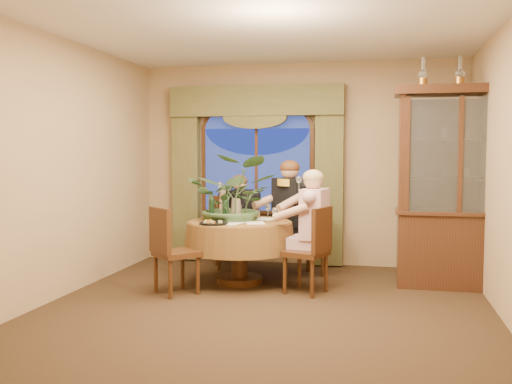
% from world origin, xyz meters
% --- Properties ---
extents(floor, '(5.00, 5.00, 0.00)m').
position_xyz_m(floor, '(0.00, 0.00, 0.00)').
color(floor, black).
rests_on(floor, ground).
extents(wall_back, '(4.50, 0.00, 4.50)m').
position_xyz_m(wall_back, '(0.00, 2.50, 1.40)').
color(wall_back, tan).
rests_on(wall_back, ground).
extents(wall_right, '(0.00, 5.00, 5.00)m').
position_xyz_m(wall_right, '(2.25, 0.00, 1.40)').
color(wall_right, tan).
rests_on(wall_right, ground).
extents(ceiling, '(5.00, 5.00, 0.00)m').
position_xyz_m(ceiling, '(0.00, 0.00, 2.80)').
color(ceiling, white).
rests_on(ceiling, wall_back).
extents(window, '(1.62, 0.10, 1.32)m').
position_xyz_m(window, '(-0.60, 2.43, 1.30)').
color(window, navy).
rests_on(window, wall_back).
extents(arched_transom, '(1.60, 0.06, 0.44)m').
position_xyz_m(arched_transom, '(-0.60, 2.43, 2.08)').
color(arched_transom, navy).
rests_on(arched_transom, wall_back).
extents(drapery_left, '(0.38, 0.14, 2.32)m').
position_xyz_m(drapery_left, '(-1.63, 2.38, 1.18)').
color(drapery_left, '#4E4D27').
rests_on(drapery_left, floor).
extents(drapery_right, '(0.38, 0.14, 2.32)m').
position_xyz_m(drapery_right, '(0.43, 2.38, 1.18)').
color(drapery_right, '#4E4D27').
rests_on(drapery_right, floor).
extents(swag_valance, '(2.45, 0.16, 0.42)m').
position_xyz_m(swag_valance, '(-0.60, 2.35, 2.28)').
color(swag_valance, '#4E4D27').
rests_on(swag_valance, wall_back).
extents(dining_table, '(1.34, 1.34, 0.75)m').
position_xyz_m(dining_table, '(-0.52, 1.12, 0.38)').
color(dining_table, brown).
rests_on(dining_table, floor).
extents(china_cabinet, '(1.43, 0.56, 2.32)m').
position_xyz_m(china_cabinet, '(1.98, 1.47, 1.16)').
color(china_cabinet, '#341B10').
rests_on(china_cabinet, floor).
extents(oil_lamp_left, '(0.11, 0.11, 0.34)m').
position_xyz_m(oil_lamp_left, '(1.57, 1.47, 2.49)').
color(oil_lamp_left, '#A5722D').
rests_on(oil_lamp_left, china_cabinet).
extents(oil_lamp_center, '(0.11, 0.11, 0.34)m').
position_xyz_m(oil_lamp_center, '(1.98, 1.47, 2.49)').
color(oil_lamp_center, '#A5722D').
rests_on(oil_lamp_center, china_cabinet).
extents(oil_lamp_right, '(0.11, 0.11, 0.34)m').
position_xyz_m(oil_lamp_right, '(2.38, 1.47, 2.49)').
color(oil_lamp_right, '#A5722D').
rests_on(oil_lamp_right, china_cabinet).
extents(chair_right, '(0.54, 0.54, 0.96)m').
position_xyz_m(chair_right, '(0.31, 0.81, 0.48)').
color(chair_right, black).
rests_on(chair_right, floor).
extents(chair_back_right, '(0.59, 0.59, 0.96)m').
position_xyz_m(chair_back_right, '(0.18, 1.70, 0.48)').
color(chair_back_right, black).
rests_on(chair_back_right, floor).
extents(chair_back, '(0.55, 0.55, 0.96)m').
position_xyz_m(chair_back, '(-0.87, 1.98, 0.48)').
color(chair_back, black).
rests_on(chair_back, floor).
extents(chair_front_left, '(0.59, 0.59, 0.96)m').
position_xyz_m(chair_front_left, '(-1.08, 0.47, 0.48)').
color(chair_front_left, black).
rests_on(chair_front_left, floor).
extents(person_pink, '(0.52, 0.55, 1.38)m').
position_xyz_m(person_pink, '(0.39, 0.98, 0.69)').
color(person_pink, '#D2A4AC').
rests_on(person_pink, floor).
extents(person_back, '(0.54, 0.52, 1.27)m').
position_xyz_m(person_back, '(-0.72, 1.92, 0.64)').
color(person_back, black).
rests_on(person_back, floor).
extents(person_scarf, '(0.71, 0.71, 1.47)m').
position_xyz_m(person_scarf, '(-0.00, 1.76, 0.74)').
color(person_scarf, black).
rests_on(person_scarf, floor).
extents(stoneware_vase, '(0.14, 0.14, 0.26)m').
position_xyz_m(stoneware_vase, '(-0.59, 1.24, 0.88)').
color(stoneware_vase, gray).
rests_on(stoneware_vase, dining_table).
extents(centerpiece_plant, '(1.07, 1.18, 0.92)m').
position_xyz_m(centerpiece_plant, '(-0.60, 1.24, 1.41)').
color(centerpiece_plant, '#375630').
rests_on(centerpiece_plant, dining_table).
extents(olive_bowl, '(0.15, 0.15, 0.05)m').
position_xyz_m(olive_bowl, '(-0.46, 1.05, 0.77)').
color(olive_bowl, '#4F542E').
rests_on(olive_bowl, dining_table).
extents(cheese_platter, '(0.33, 0.33, 0.02)m').
position_xyz_m(cheese_platter, '(-0.73, 0.75, 0.76)').
color(cheese_platter, black).
rests_on(cheese_platter, dining_table).
extents(wine_bottle_0, '(0.07, 0.07, 0.33)m').
position_xyz_m(wine_bottle_0, '(-0.72, 1.16, 0.92)').
color(wine_bottle_0, tan).
rests_on(wine_bottle_0, dining_table).
extents(wine_bottle_1, '(0.07, 0.07, 0.33)m').
position_xyz_m(wine_bottle_1, '(-0.68, 1.08, 0.92)').
color(wine_bottle_1, black).
rests_on(wine_bottle_1, dining_table).
extents(wine_bottle_2, '(0.07, 0.07, 0.33)m').
position_xyz_m(wine_bottle_2, '(-0.91, 1.24, 0.92)').
color(wine_bottle_2, tan).
rests_on(wine_bottle_2, dining_table).
extents(wine_bottle_3, '(0.07, 0.07, 0.33)m').
position_xyz_m(wine_bottle_3, '(-0.87, 1.13, 0.92)').
color(wine_bottle_3, black).
rests_on(wine_bottle_3, dining_table).
extents(tasting_paper_0, '(0.29, 0.35, 0.00)m').
position_xyz_m(tasting_paper_0, '(-0.29, 0.96, 0.75)').
color(tasting_paper_0, white).
rests_on(tasting_paper_0, dining_table).
extents(tasting_paper_1, '(0.24, 0.32, 0.00)m').
position_xyz_m(tasting_paper_1, '(-0.25, 1.37, 0.75)').
color(tasting_paper_1, white).
rests_on(tasting_paper_1, dining_table).
extents(tasting_paper_2, '(0.27, 0.34, 0.00)m').
position_xyz_m(tasting_paper_2, '(-0.54, 0.85, 0.75)').
color(tasting_paper_2, white).
rests_on(tasting_paper_2, dining_table).
extents(wine_glass_person_pink, '(0.07, 0.07, 0.18)m').
position_xyz_m(wine_glass_person_pink, '(-0.08, 1.05, 0.84)').
color(wine_glass_person_pink, silver).
rests_on(wine_glass_person_pink, dining_table).
extents(wine_glass_person_back, '(0.07, 0.07, 0.18)m').
position_xyz_m(wine_glass_person_back, '(-0.63, 1.54, 0.84)').
color(wine_glass_person_back, silver).
rests_on(wine_glass_person_back, dining_table).
extents(wine_glass_person_scarf, '(0.07, 0.07, 0.18)m').
position_xyz_m(wine_glass_person_scarf, '(-0.24, 1.46, 0.84)').
color(wine_glass_person_scarf, silver).
rests_on(wine_glass_person_scarf, dining_table).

